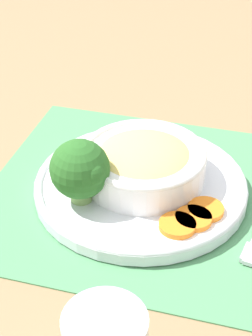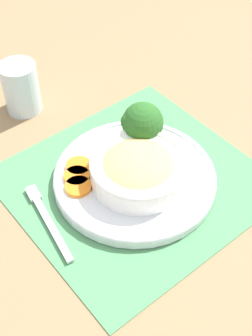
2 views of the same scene
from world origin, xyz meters
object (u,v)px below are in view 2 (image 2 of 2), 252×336
Objects in this scene: water_glass at (21,90)px; fork at (45,215)px; broccoli_floret at (142,123)px; bowl at (137,169)px.

fork is at bearing -107.70° from water_glass.
broccoli_floret is 0.25m from fork.
broccoli_floret and water_glass have the same top height.
broccoli_floret is 0.81× the size of water_glass.
broccoli_floret reaches higher than bowl.
bowl is at bearing -76.00° from water_glass.
bowl is 0.33m from water_glass.
fork is at bearing 171.45° from bowl.
bowl is 1.94× the size of broccoli_floret.
water_glass reaches higher than bowl.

